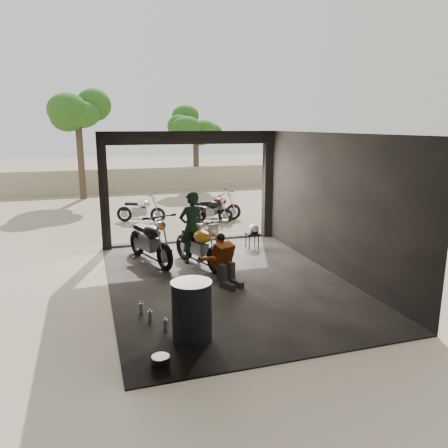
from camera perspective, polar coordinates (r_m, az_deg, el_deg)
ground at (r=9.71m, az=0.29°, el=-7.47°), size 80.00×80.00×0.00m
garage at (r=9.85m, az=-0.67°, el=0.58°), size 7.00×7.13×3.20m
boundary_wall at (r=23.01m, az=-10.45°, el=5.71°), size 18.00×0.30×1.20m
tree_left at (r=21.18m, az=-18.61°, el=13.86°), size 2.20×2.20×5.60m
tree_right at (r=23.35m, az=-3.74°, el=13.28°), size 2.20×2.20×5.00m
main_bike at (r=10.49m, az=-3.24°, el=-2.41°), size 1.33×1.99×1.23m
left_bike at (r=10.94m, az=-9.68°, el=-1.76°), size 1.35×2.07×1.30m
outside_bike_a at (r=15.60m, az=-10.83°, el=2.09°), size 1.66×1.23×1.04m
outside_bike_b at (r=15.46m, az=-1.04°, el=2.35°), size 1.69×0.77×1.12m
outside_bike_c at (r=15.36m, az=-1.91°, el=2.08°), size 1.57×1.35×1.01m
rider at (r=10.72m, az=-4.25°, el=-0.50°), size 0.74×0.58×1.81m
mechanic at (r=9.23m, az=0.29°, el=-4.96°), size 0.81×0.92×1.09m
stool at (r=12.10m, az=3.70°, el=-1.50°), size 0.32×0.32×0.45m
helmet at (r=12.06m, az=3.92°, el=-0.57°), size 0.32×0.33×0.26m
oil_drum at (r=7.03m, az=-4.22°, el=-11.37°), size 0.81×0.81×0.98m
sign_post at (r=13.85m, az=9.87°, el=6.03°), size 0.87×0.08×2.60m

